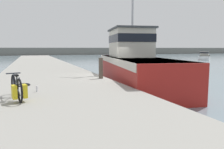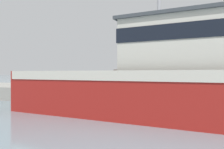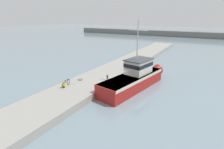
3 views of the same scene
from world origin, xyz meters
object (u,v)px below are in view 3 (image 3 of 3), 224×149
Objects in this scene: mooring_post at (107,79)px; water_bottle_by_bike at (75,84)px; fishing_boat_main at (135,77)px; bicycle_touring at (65,84)px.

mooring_post is 4.23m from water_bottle_by_bike.
fishing_boat_main reaches higher than mooring_post.
fishing_boat_main reaches higher than bicycle_touring.
bicycle_touring is 1.28m from water_bottle_by_bike.
fishing_boat_main is at bearing 29.32° from bicycle_touring.
fishing_boat_main is 58.45× the size of water_bottle_by_bike.
fishing_boat_main is 3.80m from mooring_post.
mooring_post is at bearing 31.79° from bicycle_touring.
fishing_boat_main is at bearing 38.40° from water_bottle_by_bike.
bicycle_touring is at bearing -135.99° from mooring_post.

